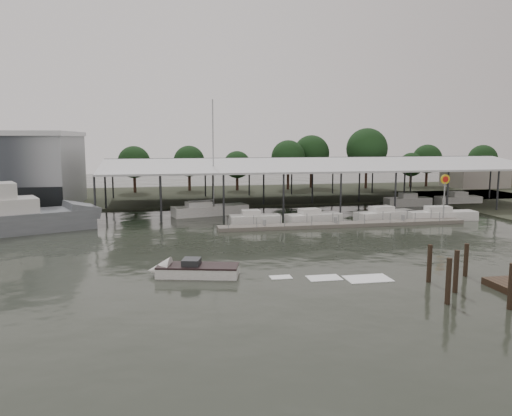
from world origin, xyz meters
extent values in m
plane|color=#272C24|center=(0.00, 0.00, 0.00)|extent=(200.00, 200.00, 0.00)
cube|color=#35392A|center=(0.00, 42.00, 0.10)|extent=(140.00, 30.00, 0.30)
cube|color=#2A2D2F|center=(17.00, 28.00, 6.76)|extent=(58.00, 0.40, 0.30)
cylinder|color=#2A2D2F|center=(-12.00, 16.50, 2.75)|extent=(0.24, 0.24, 5.50)
cylinder|color=#2A2D2F|center=(-12.00, 39.50, 2.75)|extent=(0.24, 0.24, 5.50)
cylinder|color=#2A2D2F|center=(46.00, 39.50, 2.75)|extent=(0.24, 0.24, 5.50)
cube|color=slate|center=(15.00, 10.00, 0.20)|extent=(28.00, 2.00, 0.40)
cylinder|color=#95989B|center=(2.00, 9.10, 0.80)|extent=(0.10, 0.10, 1.20)
cylinder|color=#95989B|center=(28.00, 10.90, 0.80)|extent=(0.10, 0.10, 1.20)
cube|color=#95989B|center=(14.00, 10.00, 0.70)|extent=(0.30, 0.30, 0.70)
cylinder|color=#95989B|center=(27.00, 10.00, 2.50)|extent=(0.16, 0.16, 5.00)
cylinder|color=yellow|center=(27.00, 10.00, 5.00)|extent=(1.10, 0.12, 1.10)
cylinder|color=red|center=(27.00, 9.93, 5.00)|extent=(0.70, 0.05, 0.70)
cube|color=gray|center=(55.00, 45.00, 2.00)|extent=(10.00, 8.00, 4.00)
cube|color=slate|center=(-20.32, 12.69, 0.90)|extent=(17.61, 10.97, 2.40)
cube|color=slate|center=(-13.38, 15.54, 1.90)|extent=(4.78, 5.56, 1.81)
cube|color=white|center=(1.35, 20.91, 0.50)|extent=(9.91, 4.88, 1.40)
cube|color=silver|center=(-0.13, 20.53, 1.40)|extent=(3.41, 2.49, 0.80)
cylinder|color=#95989B|center=(1.82, 21.02, 7.71)|extent=(0.16, 0.16, 13.30)
cylinder|color=#95989B|center=(0.15, 20.60, 1.90)|extent=(3.42, 0.98, 0.12)
cube|color=white|center=(-2.42, -7.03, 0.35)|extent=(5.97, 3.35, 0.90)
cone|color=white|center=(-5.10, -6.34, 0.35)|extent=(2.05, 2.34, 2.00)
cube|color=black|center=(-2.42, -7.03, 0.75)|extent=(5.98, 3.41, 0.12)
cube|color=#2A2D2F|center=(-2.85, -6.92, 1.00)|extent=(1.51, 1.66, 0.50)
cube|color=white|center=(3.22, -8.49, 0.02)|extent=(2.30, 1.50, 0.04)
cube|color=white|center=(6.13, -9.24, 0.02)|extent=(3.10, 2.00, 0.04)
cube|color=white|center=(9.03, -9.99, 0.02)|extent=(3.90, 2.50, 0.04)
cube|color=white|center=(5.59, 13.08, 0.50)|extent=(5.71, 2.31, 1.10)
cube|color=silver|center=(5.09, 13.08, 1.30)|extent=(2.02, 1.65, 0.70)
cube|color=white|center=(12.39, 12.89, 0.50)|extent=(6.68, 3.22, 1.10)
cube|color=silver|center=(11.89, 12.89, 1.30)|extent=(2.47, 1.95, 0.70)
cube|color=white|center=(21.36, 13.12, 0.50)|extent=(7.97, 3.93, 1.10)
cube|color=silver|center=(20.86, 13.12, 1.30)|extent=(2.98, 2.19, 0.70)
cube|color=white|center=(27.93, 11.86, 0.50)|extent=(8.29, 2.84, 1.10)
cube|color=silver|center=(27.43, 11.86, 1.30)|extent=(2.97, 1.83, 0.70)
cylinder|color=#332419|center=(13.18, -13.89, 1.06)|extent=(0.32, 0.32, 3.31)
cylinder|color=#332419|center=(14.41, -17.30, 1.03)|extent=(0.32, 0.32, 3.26)
cylinder|color=#332419|center=(11.45, -15.80, 1.08)|extent=(0.32, 0.32, 3.36)
cylinder|color=#332419|center=(12.76, -11.47, 0.98)|extent=(0.32, 0.32, 3.17)
cylinder|color=#332419|center=(16.05, -10.65, 0.87)|extent=(0.32, 0.32, 2.93)
cylinder|color=#311E16|center=(-9.02, 47.44, 1.98)|extent=(0.50, 0.50, 3.95)
sphere|color=#183C19|center=(-9.02, 47.44, 5.53)|extent=(5.53, 5.53, 5.53)
cylinder|color=#311E16|center=(0.52, 48.90, 1.98)|extent=(0.50, 0.50, 3.96)
sphere|color=#183C19|center=(0.52, 48.90, 5.54)|extent=(5.54, 5.54, 5.54)
cylinder|color=#311E16|center=(9.00, 47.52, 1.75)|extent=(0.50, 0.50, 3.50)
sphere|color=#183C19|center=(9.00, 47.52, 4.90)|extent=(4.90, 4.90, 4.90)
cylinder|color=#311E16|center=(18.49, 47.55, 2.21)|extent=(0.50, 0.50, 4.42)
sphere|color=#183C19|center=(18.49, 47.55, 6.18)|extent=(6.18, 6.18, 6.18)
cylinder|color=#311E16|center=(23.71, 50.11, 2.43)|extent=(0.50, 0.50, 4.86)
sphere|color=#183C19|center=(23.71, 50.11, 6.80)|extent=(6.80, 6.80, 6.80)
cylinder|color=#311E16|center=(33.43, 46.68, 2.74)|extent=(0.50, 0.50, 5.47)
sphere|color=#183C19|center=(33.43, 46.68, 7.66)|extent=(7.66, 7.66, 7.66)
cylinder|color=#311E16|center=(43.05, 47.57, 1.63)|extent=(0.50, 0.50, 3.26)
sphere|color=#183C19|center=(43.05, 47.57, 4.57)|extent=(4.57, 4.57, 4.57)
cylinder|color=#311E16|center=(46.67, 48.09, 2.00)|extent=(0.50, 0.50, 4.01)
sphere|color=#183C19|center=(46.67, 48.09, 5.61)|extent=(5.61, 5.61, 5.61)
cylinder|color=#311E16|center=(57.42, 46.17, 1.98)|extent=(0.50, 0.50, 3.97)
sphere|color=#183C19|center=(57.42, 46.17, 5.55)|extent=(5.55, 5.55, 5.55)
camera|label=1|loc=(-4.98, -41.25, 9.64)|focal=35.00mm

